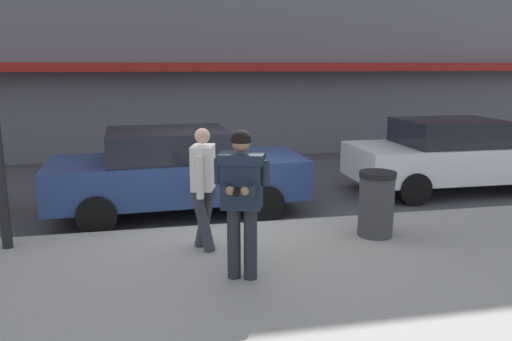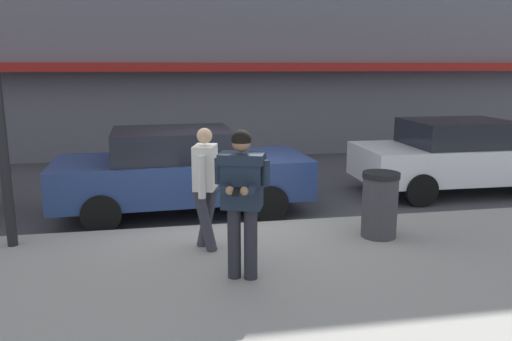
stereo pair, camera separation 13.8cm
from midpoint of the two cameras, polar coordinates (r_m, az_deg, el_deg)
name	(u,v)px [view 2 (the right image)]	position (r m, az deg, el deg)	size (l,w,h in m)	color
ground_plane	(226,228)	(8.37, -2.99, -6.56)	(80.00, 80.00, 0.00)	#3D3D42
sidewalk	(342,295)	(5.99, 10.47, -13.84)	(32.00, 5.30, 0.14)	gray
curb_paint_line	(284,223)	(8.59, 3.63, -6.06)	(28.00, 0.12, 0.01)	silver
parked_sedan_mid	(181,170)	(9.10, -8.14, 0.01)	(4.58, 2.09, 1.54)	navy
parked_sedan_far	(462,156)	(11.37, 22.83, 1.58)	(4.52, 1.96, 1.54)	silver
man_texting_on_phone	(242,189)	(5.79, -0.94, -2.10)	(0.62, 0.65, 1.81)	#23232B
pedestrian_in_light_coat	(205,181)	(6.84, -5.23, -1.21)	(0.40, 0.58, 1.70)	#33333D
trash_bin	(380,204)	(7.64, 14.47, -3.78)	(0.55, 0.55, 0.98)	#38383D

